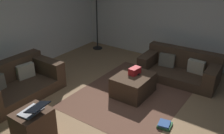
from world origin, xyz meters
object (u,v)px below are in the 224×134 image
Objects in this scene: couch_left at (15,83)px; side_table at (34,127)px; gift_box at (135,71)px; ottoman at (133,85)px; tv_remote at (136,74)px; laptop at (34,110)px; book_stack at (165,125)px; couch_right at (180,68)px.

couch_left is 1.56m from side_table.
ottoman is at bearing -164.65° from gift_box.
side_table reaches higher than ottoman.
laptop is (-2.13, 0.46, 0.16)m from tv_remote.
side_table is 2.09m from book_stack.
couch_right reaches higher than gift_box.
couch_right is at bearing -16.17° from laptop.
tv_remote reaches higher than ottoman.
laptop is at bearing 167.63° from ottoman.
ottoman is at bearing -13.74° from side_table.
laptop reaches higher than tv_remote.
gift_box is at bearing -12.82° from side_table.
book_stack is at bearing 101.92° from couch_right.
tv_remote is 0.30× the size of side_table.
gift_box is (1.47, -1.90, 0.23)m from couch_left.
couch_left is at bearing 64.78° from side_table.
tv_remote is 0.39× the size of laptop.
laptop is at bearing 71.63° from couch_right.
ottoman is 3.14× the size of book_stack.
side_table is (-0.67, -1.42, 0.00)m from couch_left.
tv_remote is at bearing 64.84° from couch_right.
couch_left reaches higher than tv_remote.
laptop reaches higher than couch_left.
ottoman is 3.28× the size of gift_box.
gift_box is 0.46× the size of side_table.
book_stack is (0.80, -2.89, -0.23)m from couch_left.
couch_right is 10.78× the size of tv_remote.
gift_box is at bearing 62.67° from tv_remote.
couch_left is at bearing 126.06° from ottoman.
side_table is 0.33m from laptop.
tv_remote is (-0.00, -0.03, -0.06)m from gift_box.
gift_box reaches higher than book_stack.
couch_right is 4.22× the size of laptop.
couch_left is 1.64m from laptop.
gift_box is at bearing 63.68° from couch_right.
couch_right reaches higher than book_stack.
gift_box is 0.06m from tv_remote.
couch_left is 2.43m from tv_remote.
couch_right is 6.73× the size of book_stack.
tv_remote is at bearing -13.52° from side_table.
tv_remote is at bearing -97.18° from gift_box.
side_table is at bearing 97.19° from laptop.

